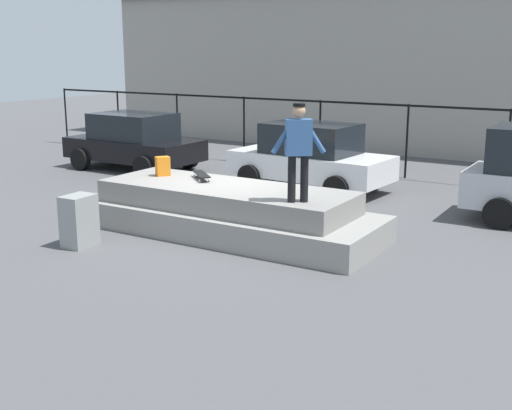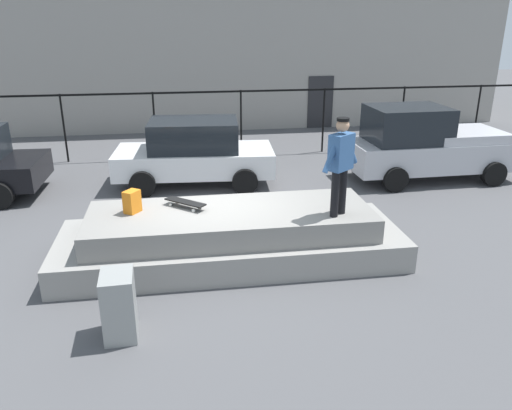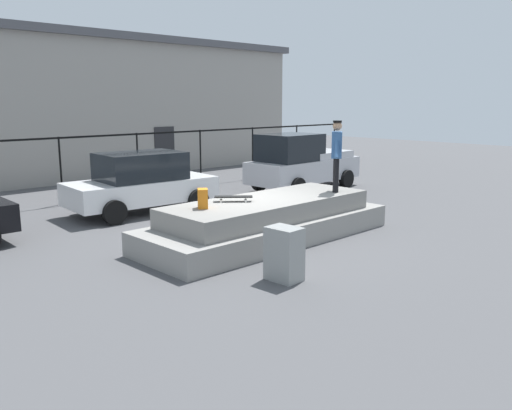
# 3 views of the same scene
# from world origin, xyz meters

# --- Properties ---
(ground_plane) EXTENTS (60.00, 60.00, 0.00)m
(ground_plane) POSITION_xyz_m (0.00, 0.00, 0.00)
(ground_plane) COLOR #4C4C4F
(concrete_ledge) EXTENTS (6.20, 2.18, 0.94)m
(concrete_ledge) POSITION_xyz_m (0.22, -0.46, 0.43)
(concrete_ledge) COLOR gray
(concrete_ledge) RESTS_ON ground_plane
(skateboarder) EXTENTS (0.81, 0.65, 1.70)m
(skateboarder) POSITION_xyz_m (2.05, -0.94, 1.93)
(skateboarder) COLOR black
(skateboarder) RESTS_ON concrete_ledge
(skateboard) EXTENTS (0.75, 0.70, 0.12)m
(skateboard) POSITION_xyz_m (-0.57, -0.17, 1.04)
(skateboard) COLOR black
(skateboard) RESTS_ON concrete_ledge
(backpack) EXTENTS (0.33, 0.34, 0.40)m
(backpack) POSITION_xyz_m (-1.50, -0.27, 1.14)
(backpack) COLOR orange
(backpack) RESTS_ON concrete_ledge
(car_white_sedan_mid) EXTENTS (4.19, 2.27, 1.70)m
(car_white_sedan_mid) POSITION_xyz_m (-0.24, 4.08, 0.86)
(car_white_sedan_mid) COLOR white
(car_white_sedan_mid) RESTS_ON ground_plane
(car_silver_pickup_far) EXTENTS (4.45, 2.03, 1.99)m
(car_silver_pickup_far) POSITION_xyz_m (5.92, 3.54, 0.97)
(car_silver_pickup_far) COLOR #B7B7BC
(car_silver_pickup_far) RESTS_ON ground_plane
(utility_box) EXTENTS (0.47, 0.62, 0.95)m
(utility_box) POSITION_xyz_m (-1.56, -2.62, 0.48)
(utility_box) COLOR gray
(utility_box) RESTS_ON ground_plane
(fence_row) EXTENTS (24.06, 0.06, 2.05)m
(fence_row) POSITION_xyz_m (-0.00, 6.80, 1.46)
(fence_row) COLOR black
(fence_row) RESTS_ON ground_plane
(warehouse_building) EXTENTS (25.13, 9.03, 5.76)m
(warehouse_building) POSITION_xyz_m (0.00, 14.79, 2.89)
(warehouse_building) COLOR gray
(warehouse_building) RESTS_ON ground_plane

